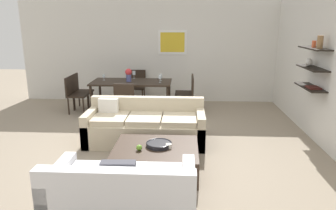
% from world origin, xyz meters
% --- Properties ---
extents(ground_plane, '(18.00, 18.00, 0.00)m').
position_xyz_m(ground_plane, '(0.00, 0.00, 0.00)').
color(ground_plane, gray).
extents(back_wall_unit, '(8.40, 0.09, 2.70)m').
position_xyz_m(back_wall_unit, '(0.30, 3.53, 1.35)').
color(back_wall_unit, silver).
rests_on(back_wall_unit, ground).
extents(right_wall_shelf_unit, '(0.34, 8.20, 2.70)m').
position_xyz_m(right_wall_shelf_unit, '(3.03, 0.60, 1.35)').
color(right_wall_shelf_unit, silver).
rests_on(right_wall_shelf_unit, ground).
extents(sofa_beige, '(2.13, 0.90, 0.78)m').
position_xyz_m(sofa_beige, '(-0.13, 0.34, 0.29)').
color(sofa_beige, beige).
rests_on(sofa_beige, ground).
extents(loveseat_white, '(1.60, 0.90, 0.78)m').
position_xyz_m(loveseat_white, '(-0.09, -2.04, 0.29)').
color(loveseat_white, white).
rests_on(loveseat_white, ground).
extents(coffee_table, '(1.24, 1.07, 0.38)m').
position_xyz_m(coffee_table, '(0.17, -0.83, 0.19)').
color(coffee_table, '#38281E').
rests_on(coffee_table, ground).
extents(decorative_bowl, '(0.38, 0.38, 0.06)m').
position_xyz_m(decorative_bowl, '(0.21, -0.78, 0.41)').
color(decorative_bowl, black).
rests_on(decorative_bowl, coffee_table).
extents(candle_jar, '(0.09, 0.09, 0.06)m').
position_xyz_m(candle_jar, '(0.36, -0.85, 0.41)').
color(candle_jar, silver).
rests_on(candle_jar, coffee_table).
extents(apple_on_coffee_table, '(0.09, 0.09, 0.09)m').
position_xyz_m(apple_on_coffee_table, '(-0.05, -0.96, 0.42)').
color(apple_on_coffee_table, '#669E2D').
rests_on(apple_on_coffee_table, coffee_table).
extents(dining_table, '(1.92, 0.93, 0.75)m').
position_xyz_m(dining_table, '(-0.71, 2.38, 0.68)').
color(dining_table, black).
rests_on(dining_table, ground).
extents(dining_chair_left_far, '(0.44, 0.44, 0.88)m').
position_xyz_m(dining_chair_left_far, '(-2.08, 2.59, 0.50)').
color(dining_chair_left_far, black).
rests_on(dining_chair_left_far, ground).
extents(dining_chair_right_near, '(0.44, 0.44, 0.88)m').
position_xyz_m(dining_chair_right_near, '(0.65, 2.17, 0.50)').
color(dining_chair_right_near, black).
rests_on(dining_chair_right_near, ground).
extents(dining_chair_left_near, '(0.44, 0.44, 0.88)m').
position_xyz_m(dining_chair_left_near, '(-2.08, 2.17, 0.50)').
color(dining_chair_left_near, black).
rests_on(dining_chair_left_near, ground).
extents(dining_chair_right_far, '(0.44, 0.44, 0.88)m').
position_xyz_m(dining_chair_right_far, '(0.65, 2.59, 0.50)').
color(dining_chair_right_far, black).
rests_on(dining_chair_right_far, ground).
extents(dining_chair_head, '(0.44, 0.44, 0.88)m').
position_xyz_m(dining_chair_head, '(-0.71, 3.25, 0.50)').
color(dining_chair_head, black).
rests_on(dining_chair_head, ground).
extents(dining_chair_foot, '(0.44, 0.44, 0.88)m').
position_xyz_m(dining_chair_foot, '(-0.71, 1.51, 0.50)').
color(dining_chair_foot, black).
rests_on(dining_chair_foot, ground).
extents(wine_glass_right_far, '(0.07, 0.07, 0.17)m').
position_xyz_m(wine_glass_right_far, '(-0.01, 2.50, 0.86)').
color(wine_glass_right_far, silver).
rests_on(wine_glass_right_far, dining_table).
extents(wine_glass_right_near, '(0.07, 0.07, 0.17)m').
position_xyz_m(wine_glass_right_near, '(-0.01, 2.27, 0.87)').
color(wine_glass_right_near, silver).
rests_on(wine_glass_right_near, dining_table).
extents(wine_glass_left_far, '(0.06, 0.06, 0.14)m').
position_xyz_m(wine_glass_left_far, '(-1.42, 2.50, 0.85)').
color(wine_glass_left_far, silver).
rests_on(wine_glass_left_far, dining_table).
extents(wine_glass_head, '(0.08, 0.08, 0.19)m').
position_xyz_m(wine_glass_head, '(-0.71, 2.78, 0.89)').
color(wine_glass_head, silver).
rests_on(wine_glass_head, dining_table).
extents(centerpiece_vase, '(0.16, 0.16, 0.31)m').
position_xyz_m(centerpiece_vase, '(-0.78, 2.36, 0.92)').
color(centerpiece_vase, '#4C518C').
rests_on(centerpiece_vase, dining_table).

